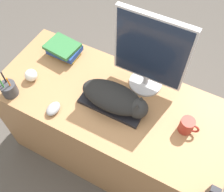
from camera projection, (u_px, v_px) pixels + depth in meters
name	position (u px, v px, depth m)	size (l,w,h in m)	color
ground_plane	(92.00, 184.00, 2.06)	(12.00, 12.00, 0.00)	#4C4742
desk	(111.00, 129.00, 1.91)	(1.48, 0.65, 0.77)	#9E7047
keyboard	(112.00, 104.00, 1.56)	(0.39, 0.17, 0.02)	black
cat	(116.00, 99.00, 1.49)	(0.41, 0.19, 0.14)	black
monitor	(150.00, 54.00, 1.43)	(0.43, 0.21, 0.52)	#B7B7BC
computer_mouse	(53.00, 109.00, 1.53)	(0.07, 0.10, 0.04)	gray
coffee_mug	(187.00, 126.00, 1.43)	(0.11, 0.08, 0.10)	#9E2D23
pen_cup	(9.00, 89.00, 1.58)	(0.10, 0.10, 0.20)	#38383D
baseball	(31.00, 75.00, 1.65)	(0.08, 0.08, 0.08)	silver
book_stack	(64.00, 49.00, 1.76)	(0.22, 0.19, 0.09)	#CCC14C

